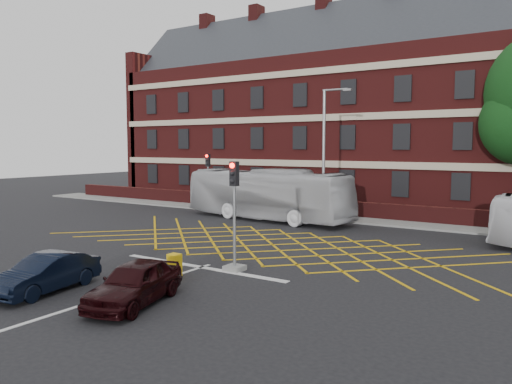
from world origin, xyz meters
The scene contains 15 objects.
ground centered at (0.00, 0.00, 0.00)m, with size 120.00×120.00×0.00m, color black.
victorian_building centered at (0.25, 22.00, 7.84)m, with size 51.00×12.17×20.40m.
boundary_wall centered at (0.00, 13.00, 0.55)m, with size 56.00×0.50×1.10m, color #451212.
far_pavement centered at (0.00, 12.00, 0.06)m, with size 60.00×3.00×0.12m, color slate.
box_junction_hatching centered at (0.00, 2.00, 0.01)m, with size 11.50×0.12×0.02m, color #CC990C.
stop_line centered at (0.00, -3.50, 0.01)m, with size 8.00×0.30×0.02m, color silver.
centre_line centered at (0.00, -10.00, 0.01)m, with size 0.15×14.00×0.02m, color silver.
bus_left centered at (-4.73, 9.04, 1.68)m, with size 2.82×12.04×3.35m, color #BBBBBF.
car_navy centered at (-2.22, -8.92, 0.63)m, with size 1.33×3.82×1.26m, color black.
car_maroon centered at (1.25, -8.23, 0.67)m, with size 1.59×3.94×1.34m, color black.
traffic_light_near centered at (1.41, -3.17, 1.76)m, with size 0.70×0.70×4.27m.
traffic_light_far centered at (-10.87, 10.53, 1.76)m, with size 0.70×0.70×4.27m.
street_lamp centered at (-0.78, 9.48, 2.81)m, with size 2.25×1.00×8.32m.
direction_signs centered at (-12.11, 10.79, 1.38)m, with size 1.10×0.16×2.20m.
utility_cabinet centered at (0.05, -5.12, 0.43)m, with size 0.44×0.38×0.86m, color #E2AF0D.
Camera 1 is at (12.60, -18.74, 4.87)m, focal length 35.00 mm.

